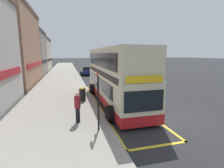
# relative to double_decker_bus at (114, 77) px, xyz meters

# --- Properties ---
(ground_plane) EXTENTS (260.00, 260.00, 0.00)m
(ground_plane) POSITION_rel_double_decker_bus_xyz_m (2.46, 27.59, -2.07)
(ground_plane) COLOR #28282B
(pavement_near) EXTENTS (6.00, 76.00, 0.14)m
(pavement_near) POSITION_rel_double_decker_bus_xyz_m (-4.54, 27.59, -2.00)
(pavement_near) COLOR gray
(pavement_near) RESTS_ON ground
(double_decker_bus) EXTENTS (3.18, 11.45, 4.40)m
(double_decker_bus) POSITION_rel_double_decker_bus_xyz_m (0.00, 0.00, 0.00)
(double_decker_bus) COLOR beige
(double_decker_bus) RESTS_ON ground
(bus_bay_markings) EXTENTS (3.02, 14.46, 0.01)m
(bus_bay_markings) POSITION_rel_double_decker_bus_xyz_m (-0.03, -0.08, -2.06)
(bus_bay_markings) COLOR yellow
(bus_bay_markings) RESTS_ON ground
(bus_stop_sign) EXTENTS (0.09, 0.51, 2.85)m
(bus_stop_sign) POSITION_rel_double_decker_bus_xyz_m (-2.26, -5.17, -0.27)
(bus_stop_sign) COLOR black
(bus_stop_sign) RESTS_ON pavement_near
(terrace_mid) EXTENTS (7.58, 12.10, 10.61)m
(terrace_mid) POSITION_rel_double_decker_bus_xyz_m (-11.45, 10.96, 2.80)
(terrace_mid) COLOR #9E7056
(terrace_mid) RESTS_ON ground
(terrace_corner) EXTENTS (7.66, 8.55, 8.24)m
(terrace_corner) POSITION_rel_double_decker_bus_xyz_m (-11.49, 21.36, 2.06)
(terrace_corner) COLOR gray
(terrace_corner) RESTS_ON ground
(terrace_end) EXTENTS (9.93, 10.93, 8.69)m
(terrace_end) POSITION_rel_double_decker_bus_xyz_m (-12.61, 31.37, 1.84)
(terrace_end) COLOR beige
(terrace_end) RESTS_ON ground
(parked_car_navy_far) EXTENTS (2.09, 4.20, 1.62)m
(parked_car_navy_far) POSITION_rel_double_decker_bus_xyz_m (-0.16, 19.11, -1.27)
(parked_car_navy_far) COLOR navy
(parked_car_navy_far) RESTS_ON ground
(parked_car_navy_behind) EXTENTS (2.09, 4.20, 1.62)m
(parked_car_navy_behind) POSITION_rel_double_decker_bus_xyz_m (4.99, 17.83, -1.27)
(parked_car_navy_behind) COLOR navy
(parked_car_navy_behind) RESTS_ON ground
(pedestrian_waiting_near_sign) EXTENTS (0.34, 0.34, 1.75)m
(pedestrian_waiting_near_sign) POSITION_rel_double_decker_bus_xyz_m (-3.22, -4.01, -0.97)
(pedestrian_waiting_near_sign) COLOR black
(pedestrian_waiting_near_sign) RESTS_ON pavement_near
(litter_bin) EXTENTS (0.54, 0.54, 1.10)m
(litter_bin) POSITION_rel_double_decker_bus_xyz_m (-2.57, 0.38, -1.37)
(litter_bin) COLOR black
(litter_bin) RESTS_ON pavement_near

